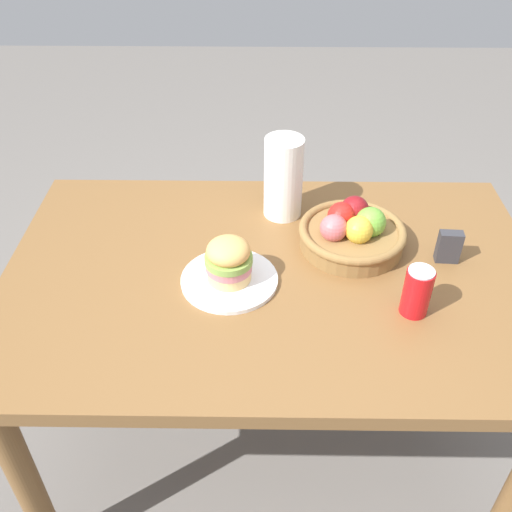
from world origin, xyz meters
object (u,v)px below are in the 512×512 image
object	(u,v)px
plate	(229,280)
sandwich	(229,260)
paper_towel_roll	(283,178)
fruit_basket	(352,231)
soda_can	(417,292)
napkin_holder	(449,247)

from	to	relation	value
plate	sandwich	bearing A→B (deg)	180.00
paper_towel_roll	sandwich	bearing A→B (deg)	-114.32
plate	paper_towel_roll	world-z (taller)	paper_towel_roll
fruit_basket	paper_towel_roll	bearing A→B (deg)	140.03
sandwich	soda_can	xyz separation A→B (m)	(0.44, -0.10, -0.01)
soda_can	fruit_basket	distance (m)	0.28
sandwich	napkin_holder	bearing A→B (deg)	9.37
paper_towel_roll	napkin_holder	bearing A→B (deg)	-26.90
sandwich	plate	bearing A→B (deg)	0.00
soda_can	napkin_holder	distance (m)	0.23
plate	fruit_basket	size ratio (longest dim) A/B	0.85
plate	napkin_holder	size ratio (longest dim) A/B	2.73
soda_can	napkin_holder	xyz separation A→B (m)	(0.13, 0.20, -0.02)
fruit_basket	paper_towel_roll	xyz separation A→B (m)	(-0.18, 0.15, 0.07)
sandwich	napkin_holder	xyz separation A→B (m)	(0.57, 0.09, -0.03)
soda_can	paper_towel_roll	xyz separation A→B (m)	(-0.30, 0.41, 0.06)
sandwich	paper_towel_roll	bearing A→B (deg)	65.68
plate	fruit_basket	xyz separation A→B (m)	(0.32, 0.16, 0.04)
sandwich	napkin_holder	size ratio (longest dim) A/B	1.33
sandwich	fruit_basket	xyz separation A→B (m)	(0.32, 0.16, -0.02)
soda_can	napkin_holder	bearing A→B (deg)	57.17
plate	soda_can	distance (m)	0.46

